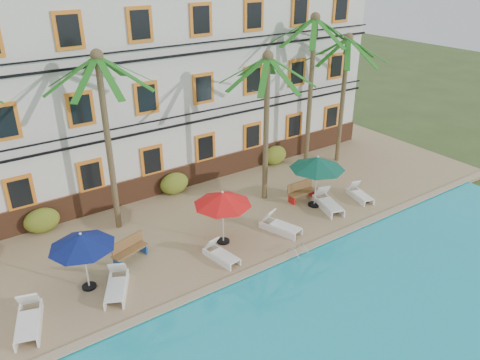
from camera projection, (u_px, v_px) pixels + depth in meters
ground at (262, 256)px, 19.15m from camera, size 100.00×100.00×0.00m
pool_deck at (201, 205)px, 22.80m from camera, size 30.00×12.00×0.25m
pool_coping at (276, 261)px, 18.36m from camera, size 30.00×0.35×0.06m
hotel_building at (148, 78)px, 24.22m from camera, size 25.40×6.44×10.22m
palm_b at (105, 119)px, 18.59m from camera, size 4.33×4.33×7.73m
palm_c at (267, 107)px, 21.21m from camera, size 4.33×4.33×7.17m
palm_d at (312, 72)px, 24.49m from camera, size 4.33×4.33×8.32m
palm_e at (344, 81)px, 25.44m from camera, size 4.33×4.33×7.23m
shrub_left at (42, 220)px, 20.14m from camera, size 1.50×0.90×1.10m
shrub_mid at (174, 183)px, 23.41m from camera, size 1.50×0.90×1.10m
shrub_right at (275, 155)px, 26.70m from camera, size 1.50×0.90×1.10m
umbrella_blue at (81, 241)px, 16.09m from camera, size 2.32×2.32×2.33m
umbrella_red at (223, 199)px, 18.74m from camera, size 2.40×2.40×2.40m
umbrella_green at (317, 163)px, 21.53m from camera, size 2.60×2.60×2.60m
lounger_a at (28, 319)px, 15.00m from camera, size 1.28×2.14×0.95m
lounger_b at (117, 285)px, 16.61m from camera, size 1.49×2.01×0.90m
lounger_c at (221, 254)px, 18.40m from camera, size 0.86×1.72×0.78m
lounger_d at (280, 225)px, 20.29m from camera, size 1.22×1.95×0.87m
lounger_e at (328, 202)px, 22.12m from camera, size 1.23×2.09×0.93m
lounger_f at (359, 194)px, 23.04m from camera, size 0.96×1.73×0.78m
bench_left at (129, 249)px, 18.31m from camera, size 1.57×0.89×0.93m
bench_right at (301, 191)px, 22.86m from camera, size 1.51×0.50×0.93m
pool_ladder at (298, 254)px, 18.82m from camera, size 0.54×0.74×0.74m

